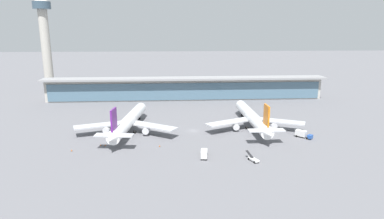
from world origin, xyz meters
name	(u,v)px	position (x,y,z in m)	size (l,w,h in m)	color
ground_plane	(194,131)	(0.00, 0.00, 0.00)	(1200.00, 1200.00, 0.00)	slate
airliner_left_stand	(129,121)	(-29.77, 0.12, 5.10)	(46.47, 60.85, 16.21)	white
airliner_centre_stand	(253,118)	(28.23, 2.53, 5.10)	(46.84, 60.71, 16.21)	white
service_truck_near_nose_blue	(303,134)	(46.61, -12.91, 1.69)	(6.70, 6.87, 3.10)	#234C9E
service_truck_under_wing_white	(253,159)	(18.56, -37.24, 0.81)	(3.81, 6.81, 2.70)	silver
service_truck_mid_apron_olive	(204,153)	(1.44, -32.73, 1.69)	(3.23, 7.54, 3.10)	olive
terminal_building	(186,88)	(0.00, 70.33, 7.87)	(186.24, 12.80, 15.20)	#B2ADA3
control_tower	(45,39)	(-97.98, 96.10, 39.37)	(12.00, 12.00, 72.22)	#B2ADA3
safety_cone_alpha	(160,146)	(-15.16, -20.08, 0.32)	(0.62, 0.62, 0.70)	orange
safety_cone_bravo	(72,150)	(-48.98, -22.76, 0.32)	(0.62, 0.62, 0.70)	orange
safety_cone_charlie	(101,145)	(-39.03, -17.27, 0.32)	(0.62, 0.62, 0.70)	orange
safety_cone_delta	(105,145)	(-37.15, -17.48, 0.32)	(0.62, 0.62, 0.70)	orange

